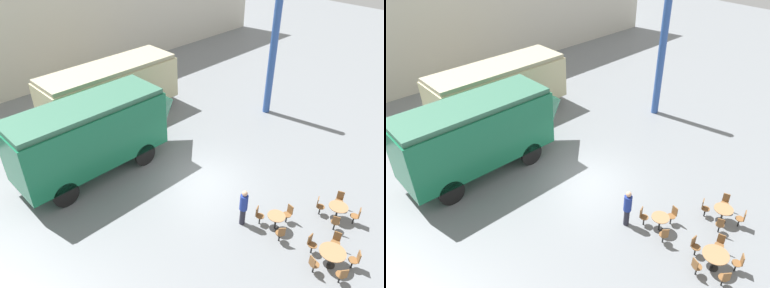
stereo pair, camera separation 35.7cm
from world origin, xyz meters
TOP-DOWN VIEW (x-y plane):
  - ground_plane at (0.00, 0.00)m, footprint 80.00×80.00m
  - backdrop_wall at (0.00, 15.49)m, footprint 44.00×0.15m
  - passenger_coach_vintage at (0.43, 8.41)m, footprint 8.47×2.81m
  - streamlined_locomotive at (-2.80, 4.32)m, footprint 9.11×2.71m
  - cafe_table_near at (-0.28, -6.89)m, footprint 0.98×0.98m
  - cafe_table_mid at (2.16, -5.85)m, footprint 0.80×0.80m
  - cafe_table_far at (-0.22, -4.34)m, footprint 0.74×0.74m
  - cafe_chair_0 at (0.21, -7.60)m, footprint 0.40×0.40m
  - cafe_chair_1 at (0.55, -6.64)m, footprint 0.39×0.37m
  - cafe_chair_2 at (-0.26, -6.02)m, footprint 0.36×0.36m
  - cafe_chair_3 at (-1.10, -6.61)m, footprint 0.39×0.37m
  - cafe_chair_4 at (-0.80, -7.58)m, footprint 0.40×0.40m
  - cafe_chair_5 at (2.88, -5.57)m, footprint 0.39×0.38m
  - cafe_chair_6 at (1.88, -5.13)m, footprint 0.38×0.39m
  - cafe_chair_7 at (1.44, -6.13)m, footprint 0.39×0.38m
  - cafe_chair_8 at (2.44, -6.57)m, footprint 0.38×0.39m
  - cafe_chair_9 at (-0.70, -4.91)m, footprint 0.40×0.41m
  - cafe_chair_10 at (0.51, -4.47)m, footprint 0.38×0.36m
  - cafe_chair_11 at (-0.47, -3.64)m, footprint 0.37×0.39m
  - visitor_person at (-0.97, -3.18)m, footprint 0.34×0.34m
  - support_pillar at (8.00, 2.15)m, footprint 0.44×0.44m

SIDE VIEW (x-z plane):
  - ground_plane at x=0.00m, z-range 0.00..0.00m
  - cafe_chair_0 at x=0.21m, z-range 0.07..0.94m
  - cafe_chair_1 at x=0.55m, z-range 0.07..0.94m
  - cafe_chair_2 at x=-0.26m, z-range 0.07..0.94m
  - cafe_chair_3 at x=-1.10m, z-range 0.07..0.94m
  - cafe_chair_4 at x=-0.80m, z-range 0.07..0.94m
  - cafe_chair_5 at x=2.88m, z-range 0.07..0.94m
  - cafe_chair_6 at x=1.88m, z-range 0.07..0.94m
  - cafe_chair_7 at x=1.44m, z-range 0.07..0.94m
  - cafe_chair_8 at x=2.44m, z-range 0.07..0.94m
  - cafe_chair_9 at x=-0.70m, z-range 0.07..0.94m
  - cafe_chair_10 at x=0.51m, z-range 0.07..0.94m
  - cafe_chair_11 at x=-0.47m, z-range 0.07..0.94m
  - cafe_table_mid at x=2.16m, z-range 0.19..0.91m
  - cafe_table_far at x=-0.22m, z-range 0.18..0.92m
  - cafe_table_near at x=-0.28m, z-range 0.23..0.96m
  - visitor_person at x=-0.97m, z-range 0.08..1.87m
  - passenger_coach_vintage at x=0.43m, z-range 0.29..3.73m
  - streamlined_locomotive at x=-2.80m, z-range 0.36..4.22m
  - support_pillar at x=8.00m, z-range 0.00..8.00m
  - backdrop_wall at x=0.00m, z-range 0.00..9.00m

